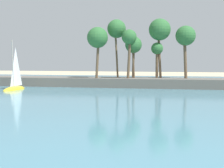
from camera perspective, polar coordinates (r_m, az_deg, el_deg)
sea at (r=54.17m, az=8.49°, el=-1.26°), size 220.00×92.73×0.06m
palm_headland at (r=60.26m, az=11.23°, el=2.88°), size 94.82×6.89×13.08m
sailboat_toward_headland at (r=57.94m, az=-17.12°, el=-0.17°), size 2.17×6.46×9.26m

